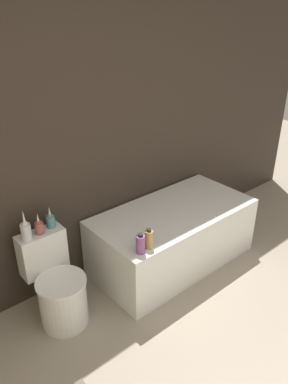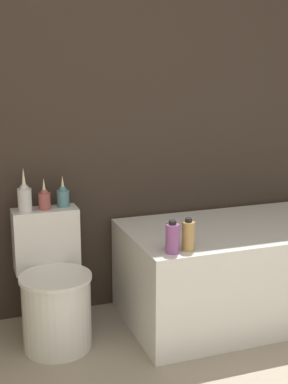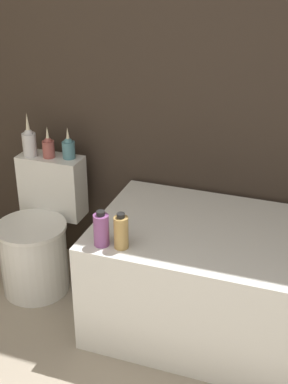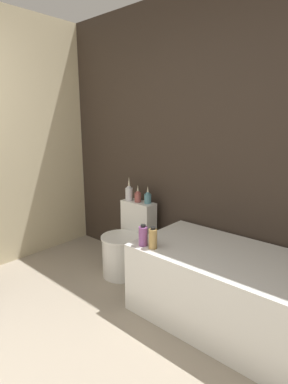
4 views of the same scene
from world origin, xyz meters
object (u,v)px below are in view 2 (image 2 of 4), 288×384
object	(u,v)px
shampoo_bottle_short	(188,236)
vase_gold	(25,197)
bathtub	(251,268)
vase_silver	(44,199)
vase_bronze	(63,196)
shampoo_bottle_tall	(172,238)
toilet	(54,291)

from	to	relation	value
shampoo_bottle_short	vase_gold	bearing A→B (deg)	145.53
bathtub	vase_silver	size ratio (longest dim) A/B	8.61
bathtub	vase_bronze	world-z (taller)	vase_bronze
vase_silver	shampoo_bottle_tall	world-z (taller)	vase_silver
vase_gold	vase_silver	size ratio (longest dim) A/B	1.39
toilet	vase_silver	world-z (taller)	vase_silver
vase_silver	shampoo_bottle_short	distance (m)	0.84
toilet	shampoo_bottle_tall	world-z (taller)	shampoo_bottle_tall
bathtub	vase_gold	size ratio (longest dim) A/B	6.21
bathtub	vase_silver	world-z (taller)	vase_silver
vase_gold	vase_bronze	bearing A→B (deg)	10.66
vase_gold	shampoo_bottle_short	world-z (taller)	vase_gold
vase_gold	vase_silver	xyz separation A→B (m)	(0.11, 0.01, -0.02)
vase_gold	shampoo_bottle_tall	world-z (taller)	vase_gold
toilet	shampoo_bottle_short	bearing A→B (deg)	-28.32
shampoo_bottle_tall	shampoo_bottle_short	size ratio (longest dim) A/B	0.99
toilet	shampoo_bottle_tall	distance (m)	0.74
vase_gold	bathtub	bearing A→B (deg)	-9.67
toilet	vase_gold	size ratio (longest dim) A/B	2.87
vase_bronze	shampoo_bottle_tall	bearing A→B (deg)	-52.12
vase_silver	toilet	bearing A→B (deg)	-90.00
vase_gold	shampoo_bottle_tall	size ratio (longest dim) A/B	1.45
toilet	shampoo_bottle_tall	size ratio (longest dim) A/B	4.17
vase_silver	shampoo_bottle_short	world-z (taller)	vase_silver
vase_bronze	shampoo_bottle_tall	xyz separation A→B (m)	(0.44, -0.56, -0.12)
shampoo_bottle_short	toilet	bearing A→B (deg)	151.68
vase_bronze	vase_silver	bearing A→B (deg)	-166.34
bathtub	toilet	bearing A→B (deg)	177.47
bathtub	shampoo_bottle_short	bearing A→B (deg)	-152.31
shampoo_bottle_tall	shampoo_bottle_short	bearing A→B (deg)	5.28
vase_silver	bathtub	bearing A→B (deg)	-11.21
vase_gold	vase_bronze	size ratio (longest dim) A/B	1.38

